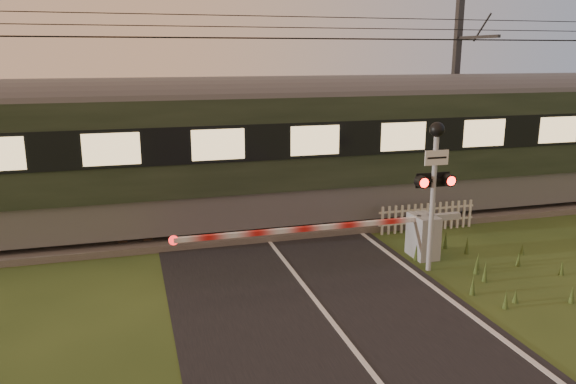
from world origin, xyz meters
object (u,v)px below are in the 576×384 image
object	(u,v)px
picket_fence	(427,217)
boom_gate	(410,235)
crossing_signal	(435,170)
catenary_mast	(455,94)

from	to	relation	value
picket_fence	boom_gate	bearing A→B (deg)	-129.60
crossing_signal	picket_fence	world-z (taller)	crossing_signal
crossing_signal	catenary_mast	bearing A→B (deg)	55.30
crossing_signal	catenary_mast	size ratio (longest dim) A/B	0.51
boom_gate	catenary_mast	xyz separation A→B (m)	(4.85, 6.04, 3.03)
crossing_signal	catenary_mast	distance (m)	8.50
catenary_mast	picket_fence	bearing A→B (deg)	-128.38
boom_gate	catenary_mast	world-z (taller)	catenary_mast
crossing_signal	boom_gate	bearing A→B (deg)	93.77
crossing_signal	picket_fence	bearing A→B (deg)	61.37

